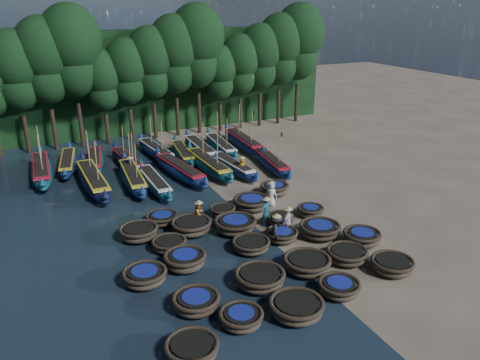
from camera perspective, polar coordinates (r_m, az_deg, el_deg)
name	(u,v)px	position (r m, az deg, el deg)	size (l,w,h in m)	color
ground	(244,217)	(29.23, 0.51, -4.52)	(120.00, 120.00, 0.00)	gray
foliage_wall	(142,82)	(49.19, -11.83, 11.66)	(40.00, 3.00, 10.00)	black
coracle_0	(192,349)	(18.70, -5.88, -19.79)	(2.56, 2.56, 0.70)	#4D4130
coracle_1	(241,318)	(20.05, 0.14, -16.44)	(1.88, 1.88, 0.68)	#4D4130
coracle_2	(296,308)	(20.65, 6.89, -15.18)	(2.66, 2.66, 0.78)	#4D4130
coracle_3	(339,287)	(22.29, 11.99, -12.67)	(1.96, 1.96, 0.69)	#4D4130
coracle_4	(392,265)	(24.62, 18.06, -9.81)	(2.46, 2.46, 0.72)	#4D4130
coracle_5	(196,302)	(20.97, -5.37, -14.57)	(2.33, 2.33, 0.72)	#4D4130
coracle_6	(260,278)	(22.38, 2.44, -11.86)	(2.90, 2.90, 0.80)	#4D4130
coracle_7	(307,264)	(23.69, 8.17, -10.05)	(2.96, 2.96, 0.79)	#4D4130
coracle_8	(347,255)	(24.89, 12.92, -8.87)	(2.35, 2.35, 0.73)	#4D4130
coracle_9	(362,237)	(26.74, 14.64, -6.74)	(2.36, 2.36, 0.78)	#4D4130
coracle_10	(145,276)	(22.98, -11.53, -11.40)	(2.56, 2.56, 0.76)	#4D4130
coracle_11	(185,260)	(23.85, -6.70, -9.64)	(2.31, 2.31, 0.84)	#4D4130
coracle_12	(251,245)	(25.26, 1.37, -7.91)	(2.12, 2.12, 0.67)	#4D4130
coracle_13	(282,235)	(26.37, 5.12, -6.69)	(2.06, 2.06, 0.65)	#4D4130
coracle_14	(320,229)	(27.08, 9.71, -5.96)	(2.69, 2.69, 0.79)	#4D4130
coracle_15	(169,244)	(25.62, -8.63, -7.74)	(2.16, 2.16, 0.66)	#4D4130
coracle_16	(192,226)	(27.18, -5.93, -5.60)	(2.74, 2.74, 0.83)	#4D4130
coracle_17	(235,225)	(27.17, -0.57, -5.46)	(2.89, 2.89, 0.84)	#4D4130
coracle_18	(280,219)	(28.23, 4.92, -4.76)	(1.82, 1.82, 0.63)	#4D4130
coracle_19	(310,211)	(29.53, 8.57, -3.70)	(1.93, 1.93, 0.64)	#4D4130
coracle_20	(139,232)	(27.02, -12.23, -6.23)	(2.23, 2.23, 0.78)	#4D4130
coracle_21	(162,218)	(28.60, -9.47, -4.61)	(2.10, 2.10, 0.64)	#4D4130
coracle_22	(223,211)	(29.20, -2.12, -3.78)	(1.76, 1.76, 0.63)	#4D4130
coracle_23	(252,203)	(30.12, 1.43, -2.76)	(2.63, 2.63, 0.80)	#4D4130
coracle_24	(274,189)	(32.37, 4.22, -1.07)	(2.03, 2.03, 0.81)	#4D4130
long_boat_2	(93,180)	(35.07, -17.48, 0.01)	(1.80, 9.21, 3.91)	#10103B
long_boat_3	(133,177)	(35.02, -12.95, 0.34)	(2.05, 8.35, 3.55)	navy
long_boat_4	(154,182)	(33.94, -10.43, -0.23)	(1.34, 7.59, 1.34)	#0F4B55
long_boat_5	(180,170)	(35.89, -7.36, 1.24)	(2.59, 8.51, 1.51)	navy
long_boat_6	(208,164)	(36.88, -3.89, 1.92)	(1.69, 8.65, 3.68)	#0F4B55
long_boat_7	(232,166)	(36.67, -0.93, 1.72)	(1.93, 7.43, 1.31)	navy
long_boat_8	(271,162)	(37.54, 3.80, 2.19)	(2.41, 7.78, 3.33)	navy
long_boat_9	(42,170)	(38.60, -23.04, 1.14)	(1.92, 8.84, 3.76)	#0F4B55
long_boat_10	(68,163)	(39.88, -20.27, 2.01)	(2.53, 7.58, 1.35)	navy
long_boat_11	(95,160)	(39.80, -17.21, 2.31)	(2.48, 7.25, 1.29)	#0F4B55
long_boat_12	(127,160)	(39.04, -13.58, 2.34)	(1.85, 7.50, 3.19)	#10103B
long_boat_13	(156,151)	(41.06, -10.25, 3.55)	(2.09, 7.86, 3.35)	navy
long_boat_14	(183,153)	(40.18, -6.99, 3.29)	(2.21, 7.25, 1.29)	#0F4B55
long_boat_15	(200,148)	(41.14, -4.87, 3.87)	(1.72, 8.15, 1.43)	navy
long_boat_16	(221,146)	(41.84, -2.38, 4.20)	(1.98, 7.86, 3.35)	#0F4B55
long_boat_17	(243,142)	(42.74, 0.40, 4.69)	(2.13, 9.00, 3.83)	navy
fisherman_0	(271,193)	(30.53, 3.83, -1.61)	(0.87, 0.96, 1.85)	silver
fisherman_1	(266,210)	(27.82, 3.21, -3.73)	(0.74, 0.59, 1.96)	#195A6C
fisherman_2	(199,213)	(27.95, -5.02, -3.99)	(0.94, 0.92, 1.73)	#BE7019
fisherman_3	(276,229)	(25.77, 4.45, -6.01)	(1.05, 1.30, 1.96)	black
fisherman_4	(288,221)	(26.81, 5.85, -4.96)	(1.07, 0.79, 1.89)	silver
fisherman_5	(130,166)	(36.74, -13.22, 1.67)	(1.44, 0.66, 1.69)	#195A6C
fisherman_6	(242,166)	(35.55, 0.25, 1.70)	(0.79, 0.91, 1.77)	#BE7019
tree_2	(16,69)	(44.01, -25.69, 12.10)	(4.51, 4.51, 10.63)	black
tree_3	(44,59)	(44.01, -22.79, 13.41)	(4.92, 4.92, 11.60)	black
tree_4	(71,50)	(44.13, -19.86, 14.69)	(5.34, 5.34, 12.58)	black
tree_5	(102,80)	(44.76, -16.47, 11.63)	(3.68, 3.68, 8.68)	black
tree_6	(127,71)	(45.09, -13.62, 12.83)	(4.09, 4.09, 9.65)	black
tree_7	(151,62)	(45.55, -10.80, 13.97)	(4.51, 4.51, 10.63)	black
tree_8	(174,53)	(46.12, -8.01, 15.06)	(4.92, 4.92, 11.60)	black
tree_9	(197,45)	(46.81, -5.27, 16.08)	(5.34, 5.34, 12.58)	black
tree_10	(219,72)	(47.96, -2.52, 13.01)	(3.68, 3.68, 8.68)	black
tree_11	(240,64)	(48.81, 0.03, 13.97)	(4.09, 4.09, 9.65)	black
tree_12	(260,56)	(49.76, 2.50, 14.87)	(4.51, 4.51, 10.63)	black
tree_13	(280,48)	(50.81, 4.89, 15.70)	(4.92, 4.92, 11.60)	black
tree_14	(299,41)	(51.95, 7.20, 16.48)	(5.34, 5.34, 12.58)	black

